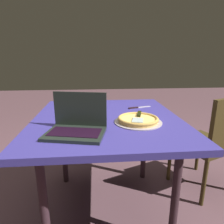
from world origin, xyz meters
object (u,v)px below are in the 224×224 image
Objects in this scene: dining_table at (107,127)px; laptop at (77,125)px; table_knife at (137,107)px; chair_near at (213,139)px; pizza_plate at (76,103)px; pizza_tray at (138,120)px.

laptop is (-0.29, 0.19, 0.12)m from dining_table.
laptop is 1.77× the size of table_knife.
chair_near is at bearing -69.17° from laptop.
table_knife is (-0.16, -0.53, -0.01)m from pizza_plate.
pizza_plate reaches higher than table_knife.
pizza_tray reaches higher than table_knife.
table_knife is 0.71m from chair_near.
pizza_tray is 0.35× the size of chair_near.
pizza_tray is at bearing 168.46° from table_knife.
dining_table is at bearing 98.37° from chair_near.
laptop is at bearing 111.40° from pizza_tray.
table_knife is at bearing -11.54° from pizza_tray.
chair_near reaches higher than pizza_tray.
dining_table is 3.13× the size of laptop.
dining_table is 4.66× the size of pizza_plate.
laptop is at bearing 138.48° from table_knife.
dining_table is at bearing -33.27° from laptop.
chair_near is at bearing -69.47° from pizza_tray.
chair_near reaches higher than table_knife.
pizza_tray is at bearing -124.31° from dining_table.
pizza_tray is at bearing -139.89° from pizza_plate.
table_knife is 0.23× the size of chair_near.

